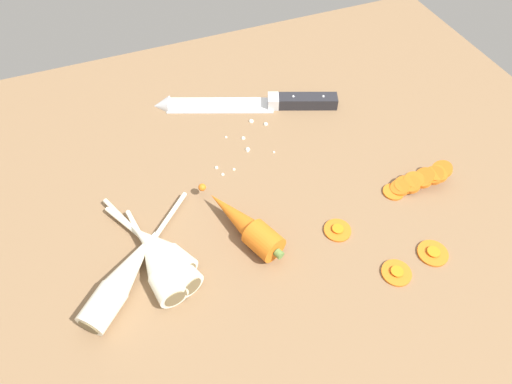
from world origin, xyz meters
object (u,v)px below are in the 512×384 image
at_px(parsnip_front, 159,249).
at_px(parsnip_mid_right, 125,276).
at_px(carrot_slice_stack, 418,180).
at_px(carrot_slice_stray_near, 397,272).
at_px(carrot_slice_stray_mid, 338,230).
at_px(carrot_slice_stray_far, 433,253).
at_px(whole_carrot, 245,224).
at_px(chefs_knife, 243,103).
at_px(parsnip_mid_left, 158,266).
at_px(parsnip_back, 160,254).

bearing_deg(parsnip_front, parsnip_mid_right, -155.44).
relative_size(carrot_slice_stack, carrot_slice_stray_near, 2.75).
xyz_separation_m(carrot_slice_stack, carrot_slice_stray_mid, (-0.16, -0.03, -0.01)).
height_order(carrot_slice_stray_mid, carrot_slice_stray_far, same).
bearing_deg(whole_carrot, carrot_slice_stray_near, -39.25).
height_order(chefs_knife, parsnip_mid_right, parsnip_mid_right).
relative_size(parsnip_mid_left, carrot_slice_stack, 1.51).
relative_size(whole_carrot, carrot_slice_stack, 1.45).
xyz_separation_m(parsnip_mid_right, parsnip_back, (0.05, 0.02, 0.00)).
bearing_deg(carrot_slice_stack, carrot_slice_stray_far, -113.40).
bearing_deg(parsnip_back, carrot_slice_stray_near, -24.48).
xyz_separation_m(parsnip_back, carrot_slice_stray_far, (0.36, -0.13, -0.02)).
bearing_deg(parsnip_mid_left, parsnip_mid_right, 177.43).
bearing_deg(parsnip_front, carrot_slice_stray_far, -20.58).
relative_size(parsnip_front, parsnip_mid_right, 0.88).
bearing_deg(parsnip_mid_left, carrot_slice_stray_near, -21.20).
bearing_deg(carrot_slice_stray_far, carrot_slice_stray_near, -172.86).
relative_size(whole_carrot, carrot_slice_stray_near, 3.98).
relative_size(parsnip_back, carrot_slice_stack, 1.77).
bearing_deg(whole_carrot, carrot_slice_stray_far, -29.09).
xyz_separation_m(parsnip_mid_right, carrot_slice_stray_near, (0.35, -0.12, -0.02)).
relative_size(chefs_knife, parsnip_back, 1.65).
bearing_deg(parsnip_back, parsnip_mid_right, -164.02).
distance_m(parsnip_front, carrot_slice_stray_mid, 0.26).
relative_size(whole_carrot, carrot_slice_stray_mid, 4.09).
relative_size(carrot_slice_stack, carrot_slice_stray_far, 2.62).
distance_m(chefs_knife, carrot_slice_stack, 0.35).
height_order(whole_carrot, parsnip_mid_right, whole_carrot).
bearing_deg(parsnip_front, carrot_slice_stray_near, -25.94).
bearing_deg(chefs_knife, carrot_slice_stray_mid, -84.05).
relative_size(parsnip_back, carrot_slice_stray_mid, 5.01).
bearing_deg(chefs_knife, carrot_slice_stray_far, -70.64).
height_order(carrot_slice_stray_near, carrot_slice_stray_far, same).
relative_size(chefs_knife, parsnip_mid_right, 1.80).
distance_m(chefs_knife, carrot_slice_stray_mid, 0.32).
relative_size(chefs_knife, whole_carrot, 2.02).
bearing_deg(carrot_slice_stray_near, carrot_slice_stack, 46.96).
bearing_deg(parsnip_back, chefs_knife, 51.26).
distance_m(parsnip_front, carrot_slice_stack, 0.42).
bearing_deg(parsnip_mid_right, carrot_slice_stray_mid, -5.19).
distance_m(parsnip_back, carrot_slice_stray_far, 0.39).
bearing_deg(parsnip_mid_left, whole_carrot, 9.35).
bearing_deg(carrot_slice_stray_mid, parsnip_mid_right, 174.81).
xyz_separation_m(whole_carrot, carrot_slice_stray_near, (0.17, -0.14, -0.02)).
height_order(carrot_slice_stack, carrot_slice_stray_far, carrot_slice_stack).
height_order(parsnip_mid_right, carrot_slice_stray_far, parsnip_mid_right).
relative_size(parsnip_mid_left, parsnip_back, 0.85).
relative_size(parsnip_mid_left, carrot_slice_stray_far, 3.95).
distance_m(parsnip_front, carrot_slice_stray_far, 0.39).
xyz_separation_m(parsnip_mid_left, carrot_slice_stray_mid, (0.26, -0.03, -0.02)).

